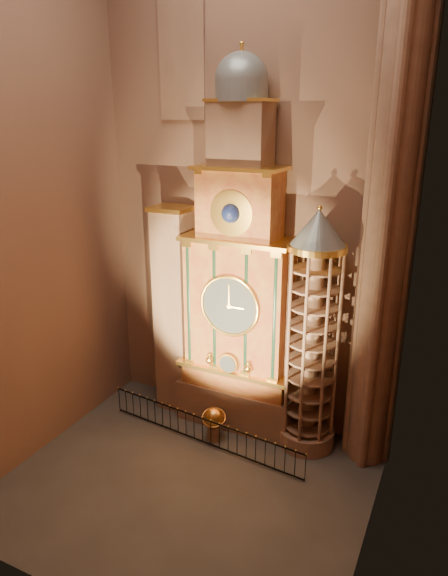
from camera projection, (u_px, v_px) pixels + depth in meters
The scene contains 11 objects.
floor at pixel (187, 483), 20.70m from camera, with size 14.00×14.00×0.00m, color #383330.
wall_back at pixel (250, 190), 22.30m from camera, with size 22.00×22.00×0.00m, color #8A614A.
wall_left at pixel (25, 199), 20.05m from camera, with size 22.00×22.00×0.00m, color #8A614A.
wall_right at pixel (397, 232), 14.30m from camera, with size 22.00×22.00×0.00m, color #8A614A.
astronomical_clock at pixel (239, 291), 22.80m from camera, with size 5.60×2.41×16.70m.
portrait_tower at pixel (174, 311), 24.70m from camera, with size 1.80×1.60×10.20m.
stair_turret at pixel (312, 336), 21.59m from camera, with size 2.50×2.50×10.80m.
gothic_pier at pixel (391, 203), 18.94m from camera, with size 2.04×2.04×22.00m.
stained_glass_window at pixel (182, 55), 21.78m from camera, with size 2.20×0.14×5.20m.
celestial_globe at pixel (214, 421), 23.23m from camera, with size 1.38×1.34×1.59m.
iron_railing at pixel (202, 430), 22.99m from camera, with size 9.90×1.10×1.27m.
Camera 1 is at (8.74, -14.75, 14.10)m, focal length 32.00 mm.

